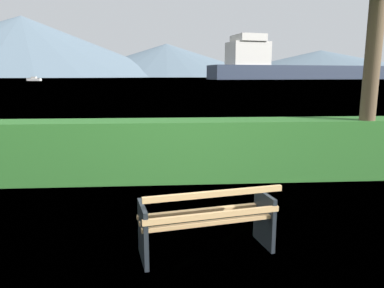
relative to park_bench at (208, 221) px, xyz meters
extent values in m
plane|color=#4C6B33|center=(-0.01, 0.06, -0.42)|extent=(1400.00, 1400.00, 0.00)
plane|color=#7A99A8|center=(-0.01, 307.50, -0.42)|extent=(620.00, 620.00, 0.00)
cube|color=tan|center=(0.03, -0.13, 0.03)|extent=(1.58, 0.39, 0.04)
cube|color=tan|center=(-0.01, 0.06, 0.03)|extent=(1.58, 0.39, 0.04)
cube|color=tan|center=(-0.05, 0.25, 0.03)|extent=(1.58, 0.39, 0.04)
cube|color=tan|center=(0.04, -0.20, 0.15)|extent=(1.57, 0.37, 0.06)
cube|color=tan|center=(0.05, -0.25, 0.41)|extent=(1.57, 0.37, 0.06)
cube|color=#1E2328|center=(-0.75, -0.12, -0.09)|extent=(0.15, 0.51, 0.68)
cube|color=#1E2328|center=(0.73, 0.19, -0.09)|extent=(0.15, 0.51, 0.68)
cube|color=#2D6B28|center=(-0.01, 3.21, 0.19)|extent=(9.29, 0.88, 1.22)
cylinder|color=brown|center=(3.55, 2.95, 1.75)|extent=(0.30, 0.30, 4.35)
cube|color=#2D384C|center=(79.46, 200.70, 3.40)|extent=(115.25, 39.48, 7.64)
cube|color=silver|center=(43.68, 193.66, 13.32)|extent=(23.22, 19.69, 12.22)
cube|color=silver|center=(43.68, 193.66, 21.34)|extent=(17.53, 20.25, 3.82)
cube|color=silver|center=(-53.96, 147.28, 0.08)|extent=(5.89, 2.72, 1.01)
cube|color=beige|center=(-53.96, 147.28, 0.93)|extent=(2.23, 1.53, 0.68)
cube|color=#335693|center=(136.63, 230.99, 0.06)|extent=(7.51, 7.95, 0.97)
cube|color=silver|center=(136.63, 230.99, 0.85)|extent=(3.47, 3.54, 0.59)
cone|color=slate|center=(-202.04, 534.40, 41.74)|extent=(438.05, 438.05, 84.32)
cone|color=slate|center=(-0.01, 570.74, 24.93)|extent=(320.33, 320.33, 50.70)
cone|color=slate|center=(244.96, 567.18, 20.41)|extent=(377.64, 377.64, 41.67)
camera|label=1|loc=(-0.46, -3.95, 1.68)|focal=33.54mm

